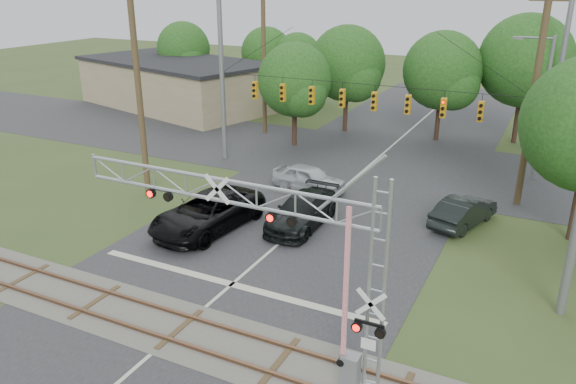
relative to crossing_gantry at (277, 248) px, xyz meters
The scene contains 14 objects.
ground 6.16m from the crossing_gantry, 158.15° to the right, with size 160.00×160.00×0.00m, color #374721.
road_main 10.25m from the crossing_gantry, 116.09° to the left, with size 14.00×90.00×0.02m, color #252527.
road_cross 23.13m from the crossing_gantry, 100.38° to the left, with size 90.00×12.00×0.02m, color #252527.
railroad_track 5.92m from the crossing_gantry, behind, with size 90.00×3.20×0.17m.
crossing_gantry is the anchor object (origin of this frame).
traffic_signal_span 18.69m from the crossing_gantry, 100.01° to the left, with size 19.34×0.36×11.50m.
pickup_black 11.83m from the crossing_gantry, 135.11° to the left, with size 2.97×6.44×1.79m, color black.
car_dark 11.74m from the crossing_gantry, 111.01° to the left, with size 2.19×5.39×1.56m, color black.
sedan_silver 16.62m from the crossing_gantry, 110.87° to the left, with size 1.79×4.45×1.52m, color #B5B8BE.
suv_dark 14.94m from the crossing_gantry, 77.23° to the left, with size 1.57×4.50×1.48m, color black.
commercial_building 40.78m from the crossing_gantry, 131.26° to the left, with size 21.09×14.49×4.49m.
streetlight 23.67m from the crossing_gantry, 76.21° to the left, with size 2.32×0.24×8.69m.
utility_poles 20.55m from the crossing_gantry, 93.59° to the left, with size 24.38×27.44×13.80m.
treeline 30.22m from the crossing_gantry, 93.98° to the left, with size 56.04×30.12×9.47m.
Camera 1 is at (10.93, -11.39, 11.67)m, focal length 35.00 mm.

